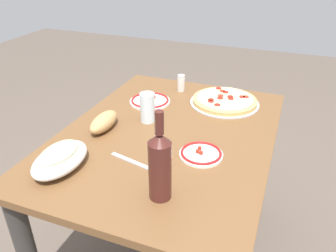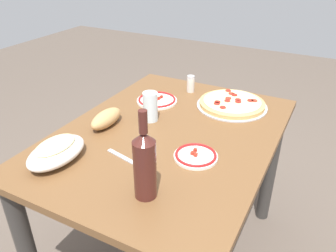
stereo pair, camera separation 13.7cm
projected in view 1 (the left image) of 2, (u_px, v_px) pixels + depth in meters
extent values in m
cube|color=brown|center=(168.00, 135.00, 1.39)|extent=(1.14, 0.84, 0.03)
cylinder|color=#33302D|center=(261.00, 160.00, 1.87)|extent=(0.07, 0.07, 0.70)
cylinder|color=#33302D|center=(144.00, 137.00, 2.10)|extent=(0.07, 0.07, 0.70)
cylinder|color=#B7B7BC|center=(224.00, 103.00, 1.63)|extent=(0.33, 0.33, 0.01)
cylinder|color=tan|center=(225.00, 101.00, 1.63)|extent=(0.31, 0.31, 0.02)
cylinder|color=beige|center=(225.00, 98.00, 1.62)|extent=(0.27, 0.27, 0.01)
cylinder|color=maroon|center=(211.00, 101.00, 1.58)|extent=(0.03, 0.03, 0.00)
cylinder|color=maroon|center=(231.00, 99.00, 1.61)|extent=(0.03, 0.03, 0.00)
cylinder|color=maroon|center=(211.00, 100.00, 1.59)|extent=(0.03, 0.03, 0.00)
cylinder|color=maroon|center=(230.00, 97.00, 1.63)|extent=(0.03, 0.03, 0.00)
cylinder|color=#B22D1E|center=(222.00, 91.00, 1.69)|extent=(0.03, 0.03, 0.00)
cylinder|color=maroon|center=(226.00, 92.00, 1.67)|extent=(0.03, 0.03, 0.00)
cylinder|color=#B22D1E|center=(221.00, 96.00, 1.64)|extent=(0.03, 0.03, 0.00)
cylinder|color=maroon|center=(217.00, 105.00, 1.54)|extent=(0.03, 0.03, 0.00)
cylinder|color=maroon|center=(220.00, 98.00, 1.61)|extent=(0.03, 0.03, 0.00)
cylinder|color=#B22D1E|center=(246.00, 97.00, 1.62)|extent=(0.03, 0.03, 0.00)
cylinder|color=maroon|center=(219.00, 88.00, 1.72)|extent=(0.03, 0.03, 0.00)
cylinder|color=maroon|center=(242.00, 97.00, 1.62)|extent=(0.03, 0.03, 0.00)
ellipsoid|color=white|center=(60.00, 159.00, 1.15)|extent=(0.24, 0.15, 0.07)
ellipsoid|color=#AD2819|center=(60.00, 156.00, 1.15)|extent=(0.20, 0.12, 0.03)
ellipsoid|color=beige|center=(59.00, 152.00, 1.14)|extent=(0.17, 0.10, 0.02)
cylinder|color=#471E19|center=(160.00, 171.00, 0.99)|extent=(0.07, 0.07, 0.19)
cone|color=#471E19|center=(159.00, 138.00, 0.94)|extent=(0.07, 0.07, 0.03)
cylinder|color=#471E19|center=(159.00, 123.00, 0.91)|extent=(0.03, 0.03, 0.07)
cylinder|color=silver|center=(147.00, 108.00, 1.44)|extent=(0.06, 0.06, 0.13)
cylinder|color=white|center=(201.00, 155.00, 1.23)|extent=(0.16, 0.16, 0.01)
torus|color=red|center=(201.00, 153.00, 1.23)|extent=(0.15, 0.15, 0.01)
cube|color=#AD2819|center=(200.00, 148.00, 1.25)|extent=(0.01, 0.01, 0.01)
cube|color=#AD2819|center=(198.00, 151.00, 1.23)|extent=(0.01, 0.01, 0.01)
cube|color=#AD2819|center=(201.00, 153.00, 1.22)|extent=(0.01, 0.01, 0.01)
cylinder|color=white|center=(150.00, 101.00, 1.64)|extent=(0.20, 0.20, 0.01)
torus|color=red|center=(150.00, 100.00, 1.64)|extent=(0.18, 0.18, 0.01)
cube|color=#AD2819|center=(149.00, 100.00, 1.63)|extent=(0.01, 0.01, 0.01)
cube|color=#AD2819|center=(146.00, 99.00, 1.64)|extent=(0.01, 0.01, 0.01)
cube|color=#AD2819|center=(152.00, 99.00, 1.64)|extent=(0.01, 0.01, 0.01)
cube|color=#AD2819|center=(148.00, 96.00, 1.67)|extent=(0.01, 0.01, 0.01)
cube|color=#AD2819|center=(154.00, 97.00, 1.66)|extent=(0.01, 0.01, 0.01)
cube|color=#AD2819|center=(151.00, 99.00, 1.64)|extent=(0.01, 0.01, 0.01)
ellipsoid|color=tan|center=(104.00, 122.00, 1.39)|extent=(0.18, 0.08, 0.07)
cylinder|color=silver|center=(181.00, 84.00, 1.75)|extent=(0.04, 0.04, 0.07)
cylinder|color=#B7B7BC|center=(181.00, 76.00, 1.73)|extent=(0.04, 0.04, 0.01)
cube|color=#B7B7BC|center=(130.00, 161.00, 1.20)|extent=(0.05, 0.17, 0.00)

